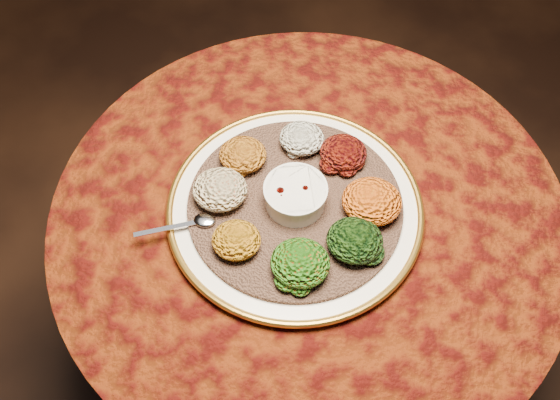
# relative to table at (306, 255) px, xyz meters

# --- Properties ---
(table) EXTENTS (0.96, 0.96, 0.73)m
(table) POSITION_rel_table_xyz_m (0.00, 0.00, 0.00)
(table) COLOR black
(table) RESTS_ON ground
(platter) EXTENTS (0.55, 0.55, 0.02)m
(platter) POSITION_rel_table_xyz_m (-0.03, -0.01, 0.19)
(platter) COLOR silver
(platter) RESTS_ON table
(injera) EXTENTS (0.42, 0.42, 0.01)m
(injera) POSITION_rel_table_xyz_m (-0.03, -0.01, 0.20)
(injera) COLOR brown
(injera) RESTS_ON platter
(stew_bowl) EXTENTS (0.11, 0.11, 0.05)m
(stew_bowl) POSITION_rel_table_xyz_m (-0.03, -0.01, 0.24)
(stew_bowl) COLOR silver
(stew_bowl) RESTS_ON injera
(spoon) EXTENTS (0.14, 0.07, 0.01)m
(spoon) POSITION_rel_table_xyz_m (-0.19, -0.08, 0.21)
(spoon) COLOR silver
(spoon) RESTS_ON injera
(portion_ayib) EXTENTS (0.09, 0.08, 0.04)m
(portion_ayib) POSITION_rel_table_xyz_m (-0.03, 0.12, 0.23)
(portion_ayib) COLOR beige
(portion_ayib) RESTS_ON injera
(portion_kitfo) EXTENTS (0.09, 0.08, 0.04)m
(portion_kitfo) POSITION_rel_table_xyz_m (0.05, 0.10, 0.23)
(portion_kitfo) COLOR black
(portion_kitfo) RESTS_ON injera
(portion_tikil) EXTENTS (0.11, 0.10, 0.05)m
(portion_tikil) POSITION_rel_table_xyz_m (0.11, -0.00, 0.23)
(portion_tikil) COLOR #C66F10
(portion_tikil) RESTS_ON injera
(portion_gomen) EXTENTS (0.10, 0.09, 0.05)m
(portion_gomen) POSITION_rel_table_xyz_m (0.09, -0.09, 0.23)
(portion_gomen) COLOR black
(portion_gomen) RESTS_ON injera
(portion_mixveg) EXTENTS (0.10, 0.09, 0.05)m
(portion_mixveg) POSITION_rel_table_xyz_m (0.00, -0.14, 0.23)
(portion_mixveg) COLOR #A3220A
(portion_mixveg) RESTS_ON injera
(portion_kik) EXTENTS (0.08, 0.08, 0.04)m
(portion_kik) POSITION_rel_table_xyz_m (-0.11, -0.12, 0.23)
(portion_kik) COLOR #AD670F
(portion_kik) RESTS_ON injera
(portion_timatim) EXTENTS (0.10, 0.09, 0.05)m
(portion_timatim) POSITION_rel_table_xyz_m (-0.16, -0.02, 0.23)
(portion_timatim) COLOR maroon
(portion_timatim) RESTS_ON injera
(portion_shiro) EXTENTS (0.09, 0.08, 0.04)m
(portion_shiro) POSITION_rel_table_xyz_m (-0.14, 0.07, 0.23)
(portion_shiro) COLOR #A05A13
(portion_shiro) RESTS_ON injera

